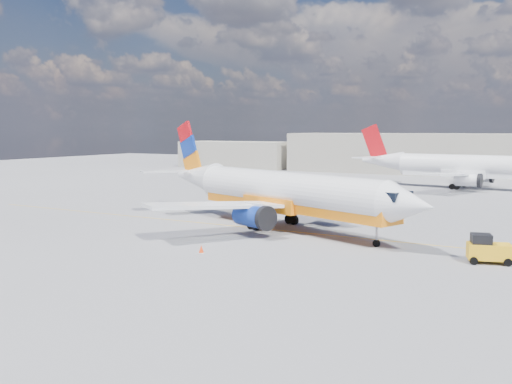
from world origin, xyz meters
The scene contains 8 objects.
ground centered at (0.00, 0.00, 0.00)m, with size 240.00×240.00×0.00m, color slate.
taxi_line centered at (0.00, 3.00, 0.01)m, with size 70.00×0.15×0.01m, color gold.
terminal_main centered at (5.00, 75.00, 4.00)m, with size 70.00×14.00×8.00m, color #AEA896.
terminal_annex centered at (-45.00, 72.00, 3.00)m, with size 26.00×10.00×6.00m, color #AEA896.
main_jet centered at (0.52, 4.06, 3.29)m, with size 32.32×24.46×9.86m.
second_jet centered at (9.31, 48.16, 3.24)m, with size 32.10×25.34×9.73m.
gse_tug centered at (18.65, -1.24, 0.92)m, with size 3.05×2.37×1.95m.
traffic_cone centered at (0.25, -8.00, 0.29)m, with size 0.42×0.42×0.59m.
Camera 1 is at (23.28, -41.29, 8.89)m, focal length 40.00 mm.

